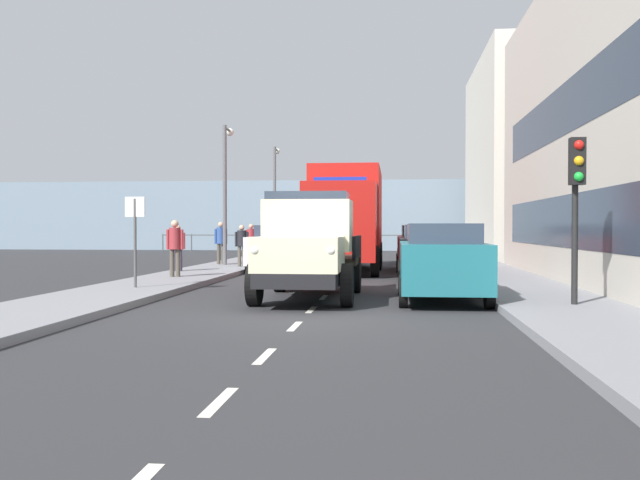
% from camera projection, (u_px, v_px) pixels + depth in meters
% --- Properties ---
extents(ground_plane, '(80.00, 80.00, 0.00)m').
position_uv_depth(ground_plane, '(347.00, 274.00, 24.21)').
color(ground_plane, '#2D2D30').
extents(sidewalk_left, '(2.52, 44.18, 0.15)m').
position_uv_depth(sidewalk_left, '(490.00, 273.00, 23.69)').
color(sidewalk_left, gray).
rests_on(sidewalk_left, ground_plane).
extents(sidewalk_right, '(2.52, 44.18, 0.15)m').
position_uv_depth(sidewalk_right, '(210.00, 271.00, 24.73)').
color(sidewalk_right, gray).
rests_on(sidewalk_right, ground_plane).
extents(road_centreline_markings, '(0.12, 39.75, 0.01)m').
position_uv_depth(road_centreline_markings, '(345.00, 277.00, 23.00)').
color(road_centreline_markings, silver).
rests_on(road_centreline_markings, ground_plane).
extents(building_far_block, '(7.31, 12.71, 10.63)m').
position_uv_depth(building_far_block, '(546.00, 159.00, 37.38)').
color(building_far_block, beige).
rests_on(building_far_block, ground_plane).
extents(sea_horizon, '(80.00, 0.80, 5.00)m').
position_uv_depth(sea_horizon, '(371.00, 215.00, 49.11)').
color(sea_horizon, gray).
rests_on(sea_horizon, ground_plane).
extents(seawall_railing, '(28.08, 0.08, 1.20)m').
position_uv_depth(seawall_railing, '(369.00, 238.00, 45.56)').
color(seawall_railing, '#4C5156').
rests_on(seawall_railing, ground_plane).
extents(truck_vintage_cream, '(2.17, 5.64, 2.43)m').
position_uv_depth(truck_vintage_cream, '(308.00, 248.00, 15.59)').
color(truck_vintage_cream, black).
rests_on(truck_vintage_cream, ground_plane).
extents(lorry_cargo_red, '(2.58, 8.20, 3.87)m').
position_uv_depth(lorry_cargo_red, '(346.00, 216.00, 25.78)').
color(lorry_cargo_red, red).
rests_on(lorry_cargo_red, ground_plane).
extents(car_teal_kerbside_near, '(1.90, 4.04, 1.72)m').
position_uv_depth(car_teal_kerbside_near, '(442.00, 261.00, 15.22)').
color(car_teal_kerbside_near, '#1E6670').
rests_on(car_teal_kerbside_near, ground_plane).
extents(car_black_kerbside_1, '(1.86, 3.85, 1.72)m').
position_uv_depth(car_black_kerbside_1, '(428.00, 252.00, 21.20)').
color(car_black_kerbside_1, black).
rests_on(car_black_kerbside_1, ground_plane).
extents(car_red_kerbside_2, '(1.92, 4.32, 1.72)m').
position_uv_depth(car_red_kerbside_2, '(422.00, 247.00, 26.27)').
color(car_red_kerbside_2, '#B21E1E').
rests_on(car_red_kerbside_2, ground_plane).
extents(car_silver_kerbside_3, '(1.80, 4.49, 1.72)m').
position_uv_depth(car_silver_kerbside_3, '(417.00, 243.00, 32.31)').
color(car_silver_kerbside_3, '#B7BABF').
rests_on(car_silver_kerbside_3, ground_plane).
extents(car_white_oppositeside_0, '(1.81, 3.94, 1.72)m').
position_uv_depth(car_white_oppositeside_0, '(277.00, 247.00, 25.73)').
color(car_white_oppositeside_0, white).
rests_on(car_white_oppositeside_0, ground_plane).
extents(car_maroon_oppositeside_1, '(1.86, 4.32, 1.72)m').
position_uv_depth(car_maroon_oppositeside_1, '(299.00, 244.00, 31.73)').
color(car_maroon_oppositeside_1, maroon).
rests_on(car_maroon_oppositeside_1, ground_plane).
extents(pedestrian_in_dark_coat, '(0.53, 0.34, 1.71)m').
position_uv_depth(pedestrian_in_dark_coat, '(175.00, 243.00, 20.88)').
color(pedestrian_in_dark_coat, '#4C473D').
rests_on(pedestrian_in_dark_coat, sidewalk_right).
extents(pedestrian_with_bag, '(0.53, 0.34, 1.57)m').
position_uv_depth(pedestrian_with_bag, '(178.00, 244.00, 23.59)').
color(pedestrian_with_bag, '#383342').
rests_on(pedestrian_with_bag, sidewalk_right).
extents(pedestrian_near_railing, '(0.53, 0.34, 1.58)m').
position_uv_depth(pedestrian_near_railing, '(242.00, 242.00, 26.33)').
color(pedestrian_near_railing, '#4C473D').
rests_on(pedestrian_near_railing, sidewalk_right).
extents(pedestrian_strolling, '(0.53, 0.34, 1.71)m').
position_uv_depth(pedestrian_strolling, '(221.00, 239.00, 28.01)').
color(pedestrian_strolling, '#4C473D').
rests_on(pedestrian_strolling, sidewalk_right).
extents(pedestrian_by_lamp, '(0.53, 0.34, 1.65)m').
position_uv_depth(pedestrian_by_lamp, '(251.00, 239.00, 30.84)').
color(pedestrian_by_lamp, '#383342').
rests_on(pedestrian_by_lamp, sidewalk_right).
extents(traffic_light_near, '(0.28, 0.41, 3.20)m').
position_uv_depth(traffic_light_near, '(577.00, 184.00, 13.26)').
color(traffic_light_near, black).
rests_on(traffic_light_near, sidewalk_left).
extents(lamp_post_promenade, '(0.32, 1.14, 5.56)m').
position_uv_depth(lamp_post_promenade, '(226.00, 180.00, 27.72)').
color(lamp_post_promenade, '#59595B').
rests_on(lamp_post_promenade, sidewalk_right).
extents(lamp_post_far, '(0.32, 1.14, 5.90)m').
position_uv_depth(lamp_post_far, '(275.00, 190.00, 37.93)').
color(lamp_post_far, '#59595B').
rests_on(lamp_post_far, sidewalk_right).
extents(street_sign, '(0.50, 0.07, 2.25)m').
position_uv_depth(street_sign, '(135.00, 226.00, 17.18)').
color(street_sign, '#4C4C4C').
rests_on(street_sign, sidewalk_right).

